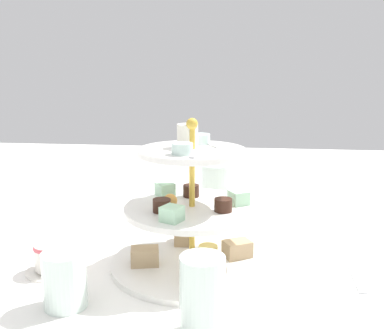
{
  "coord_description": "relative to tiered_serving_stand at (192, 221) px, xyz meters",
  "views": [
    {
      "loc": [
        -0.74,
        -0.08,
        0.35
      ],
      "look_at": [
        0.0,
        0.0,
        0.18
      ],
      "focal_mm": 41.83,
      "sensor_mm": 36.0,
      "label": 1
    }
  ],
  "objects": [
    {
      "name": "butter_knife_left",
      "position": [
        0.01,
        -0.28,
        -0.08
      ],
      "size": [
        0.17,
        0.02,
        0.0
      ],
      "primitive_type": "cube",
      "rotation": [
        0.0,
        0.0,
        6.24
      ],
      "color": "silver",
      "rests_on": "ground_plane"
    },
    {
      "name": "butter_knife_right",
      "position": [
        0.16,
        0.23,
        -0.08
      ],
      "size": [
        0.13,
        0.13,
        0.0
      ],
      "primitive_type": "cube",
      "rotation": [
        0.0,
        0.0,
        8.65
      ],
      "color": "silver",
      "rests_on": "ground_plane"
    },
    {
      "name": "water_glass_tall_right",
      "position": [
        0.23,
        -0.03,
        -0.02
      ],
      "size": [
        0.07,
        0.07,
        0.13
      ],
      "primitive_type": "cylinder",
      "color": "silver",
      "rests_on": "ground_plane"
    },
    {
      "name": "water_glass_mid_back",
      "position": [
        -0.21,
        -0.04,
        -0.03
      ],
      "size": [
        0.06,
        0.06,
        0.11
      ],
      "primitive_type": "cylinder",
      "color": "silver",
      "rests_on": "ground_plane"
    },
    {
      "name": "water_glass_short_left",
      "position": [
        -0.16,
        0.17,
        -0.04
      ],
      "size": [
        0.06,
        0.06,
        0.08
      ],
      "primitive_type": "cylinder",
      "color": "silver",
      "rests_on": "ground_plane"
    },
    {
      "name": "teacup_with_saucer",
      "position": [
        -0.05,
        0.24,
        -0.06
      ],
      "size": [
        0.09,
        0.09,
        0.05
      ],
      "color": "white",
      "rests_on": "ground_plane"
    },
    {
      "name": "ground_plane",
      "position": [
        -0.0,
        -0.0,
        -0.08
      ],
      "size": [
        2.4,
        2.4,
        0.0
      ],
      "primitive_type": "plane",
      "color": "white"
    },
    {
      "name": "tiered_serving_stand",
      "position": [
        0.0,
        0.0,
        0.0
      ],
      "size": [
        0.29,
        0.29,
        0.26
      ],
      "color": "white",
      "rests_on": "ground_plane"
    }
  ]
}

